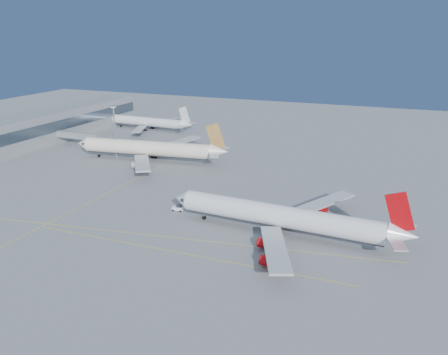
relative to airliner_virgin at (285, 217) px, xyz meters
The scene contains 9 objects.
ground 28.12m from the airliner_virgin, 164.65° to the right, with size 500.00×500.00×0.00m, color slate.
terminal 161.51m from the airliner_virgin, 151.25° to the left, with size 18.40×110.00×15.00m.
jet_bridge 136.11m from the airliner_virgin, 151.62° to the left, with size 23.60×3.60×6.90m.
taxiway_lines 41.70m from the airliner_virgin, behind, with size 118.86×140.00×0.02m.
airliner_virgin is the anchor object (origin of this frame).
airliner_etihad 92.25m from the airliner_virgin, 144.00° to the left, with size 69.23×63.49×18.08m.
airliner_third 156.05m from the airliner_virgin, 134.49° to the left, with size 54.52×50.25×14.63m.
pushback_tug 36.60m from the airliner_virgin, behind, with size 3.74×2.49×2.02m.
light_mast 104.14m from the airliner_virgin, 150.33° to the left, with size 2.01×2.01×23.20m.
Camera 1 is at (60.25, -117.08, 55.85)m, focal length 40.00 mm.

